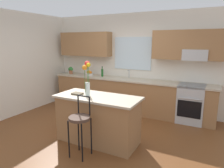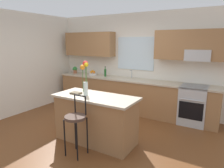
{
  "view_description": "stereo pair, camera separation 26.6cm",
  "coord_description": "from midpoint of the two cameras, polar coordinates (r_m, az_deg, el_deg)",
  "views": [
    {
      "loc": [
        2.13,
        -3.36,
        1.93
      ],
      "look_at": [
        0.1,
        0.55,
        1.0
      ],
      "focal_mm": 32.38,
      "sensor_mm": 36.0,
      "label": 1
    },
    {
      "loc": [
        2.36,
        -3.23,
        1.93
      ],
      "look_at": [
        0.1,
        0.55,
        1.0
      ],
      "focal_mm": 32.38,
      "sensor_mm": 36.0,
      "label": 2
    }
  ],
  "objects": [
    {
      "name": "wall_left",
      "position": [
        6.03,
        -22.28,
        5.51
      ],
      "size": [
        0.12,
        4.6,
        2.7
      ],
      "primitive_type": "cube",
      "color": "silver",
      "rests_on": "ground"
    },
    {
      "name": "flower_vase",
      "position": [
        3.8,
        -5.66,
        2.2
      ],
      "size": [
        0.15,
        0.17,
        0.66
      ],
      "color": "silver",
      "rests_on": "kitchen_island"
    },
    {
      "name": "oven_range",
      "position": [
        5.22,
        23.31,
        -5.46
      ],
      "size": [
        0.6,
        0.64,
        0.92
      ],
      "color": "#B7BABC",
      "rests_on": "ground"
    },
    {
      "name": "sink_faucet",
      "position": [
        5.69,
        6.86,
        3.04
      ],
      "size": [
        0.02,
        0.13,
        0.23
      ],
      "color": "#B7BABC",
      "rests_on": "counter_run"
    },
    {
      "name": "ground_plane",
      "position": [
        4.43,
        -3.11,
        -13.92
      ],
      "size": [
        14.0,
        14.0,
        0.0
      ],
      "primitive_type": "plane",
      "color": "brown"
    },
    {
      "name": "fruit_bowl_oranges",
      "position": [
        6.19,
        -4.24,
        2.98
      ],
      "size": [
        0.24,
        0.24,
        0.16
      ],
      "color": "silver",
      "rests_on": "counter_run"
    },
    {
      "name": "kitchen_island",
      "position": [
        3.97,
        -2.69,
        -9.78
      ],
      "size": [
        1.62,
        0.72,
        0.92
      ],
      "color": "#996B42",
      "rests_on": "ground"
    },
    {
      "name": "cookbook",
      "position": [
        4.01,
        -8.3,
        -2.57
      ],
      "size": [
        0.2,
        0.15,
        0.03
      ],
      "primitive_type": "cube",
      "color": "brown",
      "rests_on": "kitchen_island"
    },
    {
      "name": "potted_plant_small",
      "position": [
        6.61,
        -9.28,
        4.08
      ],
      "size": [
        0.19,
        0.13,
        0.22
      ],
      "color": "#9E5B3D",
      "rests_on": "counter_run"
    },
    {
      "name": "bar_stool_near",
      "position": [
        3.48,
        -8.02,
        -10.06
      ],
      "size": [
        0.36,
        0.36,
        1.04
      ],
      "color": "black",
      "rests_on": "ground"
    },
    {
      "name": "back_wall_assembly",
      "position": [
        5.74,
        8.23,
        7.55
      ],
      "size": [
        5.6,
        0.5,
        2.7
      ],
      "color": "silver",
      "rests_on": "ground"
    },
    {
      "name": "counter_run",
      "position": [
        5.67,
        6.48,
        -3.13
      ],
      "size": [
        4.56,
        0.64,
        0.92
      ],
      "color": "#996B42",
      "rests_on": "ground"
    },
    {
      "name": "bottle_olive_oil",
      "position": [
        5.93,
        -0.64,
        3.27
      ],
      "size": [
        0.06,
        0.06,
        0.3
      ],
      "color": "#1E5923",
      "rests_on": "counter_run"
    }
  ]
}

